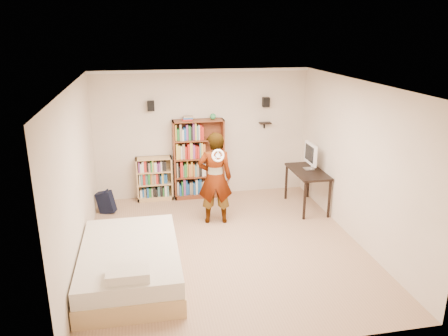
% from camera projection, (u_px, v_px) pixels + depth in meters
% --- Properties ---
extents(ground, '(4.50, 5.00, 0.01)m').
position_uv_depth(ground, '(225.00, 246.00, 7.32)').
color(ground, tan).
rests_on(ground, ground).
extents(room_shell, '(4.52, 5.02, 2.71)m').
position_uv_depth(room_shell, '(225.00, 145.00, 6.78)').
color(room_shell, beige).
rests_on(room_shell, ground).
extents(crown_molding, '(4.50, 5.00, 0.06)m').
position_uv_depth(crown_molding, '(225.00, 86.00, 6.50)').
color(crown_molding, white).
rests_on(crown_molding, room_shell).
extents(speaker_left, '(0.14, 0.12, 0.20)m').
position_uv_depth(speaker_left, '(151.00, 106.00, 8.76)').
color(speaker_left, black).
rests_on(speaker_left, room_shell).
extents(speaker_right, '(0.14, 0.12, 0.20)m').
position_uv_depth(speaker_right, '(266.00, 102.00, 9.19)').
color(speaker_right, black).
rests_on(speaker_right, room_shell).
extents(wall_shelf, '(0.25, 0.16, 0.02)m').
position_uv_depth(wall_shelf, '(265.00, 123.00, 9.34)').
color(wall_shelf, black).
rests_on(wall_shelf, room_shell).
extents(tall_bookshelf, '(1.07, 0.31, 1.69)m').
position_uv_depth(tall_bookshelf, '(199.00, 159.00, 9.23)').
color(tall_bookshelf, brown).
rests_on(tall_bookshelf, ground).
extents(low_bookshelf, '(0.74, 0.28, 0.93)m').
position_uv_depth(low_bookshelf, '(155.00, 179.00, 9.19)').
color(low_bookshelf, tan).
rests_on(low_bookshelf, ground).
extents(computer_desk, '(0.58, 1.16, 0.79)m').
position_uv_depth(computer_desk, '(307.00, 189.00, 8.78)').
color(computer_desk, black).
rests_on(computer_desk, ground).
extents(imac, '(0.17, 0.54, 0.53)m').
position_uv_depth(imac, '(309.00, 156.00, 8.67)').
color(imac, white).
rests_on(imac, computer_desk).
extents(daybed, '(1.40, 2.15, 0.63)m').
position_uv_depth(daybed, '(130.00, 259.00, 6.29)').
color(daybed, silver).
rests_on(daybed, ground).
extents(person, '(0.68, 0.49, 1.73)m').
position_uv_depth(person, '(215.00, 178.00, 7.99)').
color(person, black).
rests_on(person, ground).
extents(wii_wheel, '(0.23, 0.09, 0.23)m').
position_uv_depth(wii_wheel, '(218.00, 156.00, 7.53)').
color(wii_wheel, white).
rests_on(wii_wheel, person).
extents(navy_bag, '(0.39, 0.32, 0.45)m').
position_uv_depth(navy_bag, '(106.00, 202.00, 8.59)').
color(navy_bag, black).
rests_on(navy_bag, ground).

